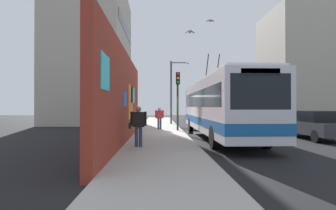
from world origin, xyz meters
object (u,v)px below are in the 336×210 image
parked_car_navy (271,119)px  pedestrian_midblock (159,117)px  city_bus (219,106)px  street_lamp (173,87)px  pedestrian_near_wall (138,123)px  parked_car_dark_gray (314,124)px  traffic_light (178,91)px

parked_car_navy → pedestrian_midblock: 8.64m
city_bus → pedestrian_midblock: 5.51m
pedestrian_midblock → street_lamp: (6.34, -1.39, 2.64)m
pedestrian_midblock → street_lamp: size_ratio=0.26×
parked_car_navy → pedestrian_near_wall: 13.16m
city_bus → parked_car_dark_gray: size_ratio=2.83×
parked_car_dark_gray → parked_car_navy: size_ratio=0.99×
traffic_light → street_lamp: bearing=-0.9°
city_bus → pedestrian_near_wall: city_bus is taller
parked_car_navy → pedestrian_near_wall: size_ratio=2.70×
pedestrian_midblock → traffic_light: 2.49m
parked_car_navy → pedestrian_midblock: bearing=93.7°
parked_car_dark_gray → pedestrian_near_wall: 10.14m
pedestrian_midblock → street_lamp: bearing=-12.4°
city_bus → pedestrian_near_wall: (-4.27, 4.33, -0.74)m
pedestrian_midblock → city_bus: bearing=-141.1°
parked_car_navy → parked_car_dark_gray: bearing=180.0°
parked_car_dark_gray → street_lamp: bearing=32.4°
street_lamp → pedestrian_midblock: bearing=167.6°
parked_car_navy → street_lamp: (5.79, 7.23, 2.88)m
parked_car_navy → street_lamp: size_ratio=0.73×
pedestrian_near_wall → pedestrian_midblock: bearing=-6.1°
pedestrian_near_wall → traffic_light: (7.38, -2.18, 1.78)m
pedestrian_midblock → parked_car_navy: bearing=-86.3°
parked_car_dark_gray → street_lamp: street_lamp is taller
parked_car_navy → pedestrian_midblock: size_ratio=2.82×
pedestrian_midblock → parked_car_dark_gray: bearing=-120.4°
parked_car_navy → pedestrian_near_wall: pedestrian_near_wall is taller
city_bus → pedestrian_midblock: (4.24, 3.42, -0.78)m
pedestrian_near_wall → pedestrian_midblock: 8.56m
pedestrian_midblock → traffic_light: (-1.13, -1.27, 1.82)m
city_bus → pedestrian_near_wall: size_ratio=7.59×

